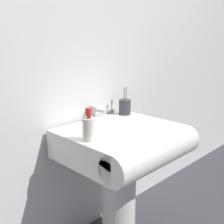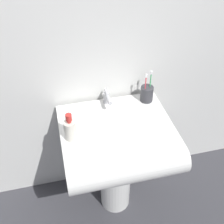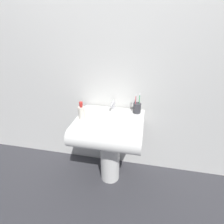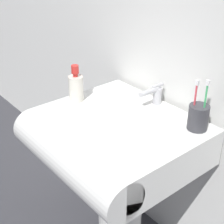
# 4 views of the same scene
# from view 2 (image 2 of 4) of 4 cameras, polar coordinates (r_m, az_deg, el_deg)

# --- Properties ---
(ground_plane) EXTENTS (6.00, 6.00, 0.00)m
(ground_plane) POSITION_cam_2_polar(r_m,az_deg,el_deg) (2.14, 0.63, -17.45)
(ground_plane) COLOR #38383D
(ground_plane) RESTS_ON ground
(wall_back) EXTENTS (5.00, 0.05, 2.40)m
(wall_back) POSITION_cam_2_polar(r_m,az_deg,el_deg) (1.55, -1.79, 17.12)
(wall_back) COLOR silver
(wall_back) RESTS_ON ground
(sink_pedestal) EXTENTS (0.20, 0.20, 0.59)m
(sink_pedestal) POSITION_cam_2_polar(r_m,az_deg,el_deg) (1.90, 0.70, -12.69)
(sink_pedestal) COLOR white
(sink_pedestal) RESTS_ON ground
(sink_basin) EXTENTS (0.62, 0.57, 0.16)m
(sink_basin) POSITION_cam_2_polar(r_m,az_deg,el_deg) (1.58, 1.34, -6.17)
(sink_basin) COLOR white
(sink_basin) RESTS_ON sink_pedestal
(faucet) EXTENTS (0.04, 0.13, 0.09)m
(faucet) POSITION_cam_2_polar(r_m,az_deg,el_deg) (1.67, -1.05, 2.92)
(faucet) COLOR #B7B7BC
(faucet) RESTS_ON sink_basin
(toothbrush_cup) EXTENTS (0.08, 0.08, 0.20)m
(toothbrush_cup) POSITION_cam_2_polar(r_m,az_deg,el_deg) (1.71, 7.08, 3.75)
(toothbrush_cup) COLOR #38383D
(toothbrush_cup) RESTS_ON sink_basin
(soap_bottle) EXTENTS (0.06, 0.06, 0.16)m
(soap_bottle) POSITION_cam_2_polar(r_m,az_deg,el_deg) (1.46, -8.49, -3.49)
(soap_bottle) COLOR silver
(soap_bottle) RESTS_ON sink_basin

